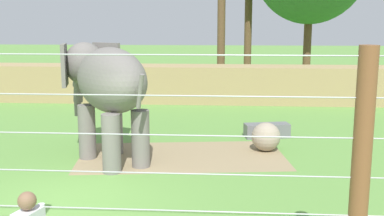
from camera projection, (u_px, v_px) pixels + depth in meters
name	position (u px, v px, depth m)	size (l,w,h in m)	color
ground_plane	(67.00, 200.00, 9.70)	(120.00, 120.00, 0.00)	#609342
dirt_patch	(182.00, 156.00, 12.81)	(5.55, 2.94, 0.01)	#937F5B
embankment_wall	(153.00, 83.00, 21.29)	(36.00, 1.80, 1.64)	tan
elephant	(106.00, 84.00, 12.15)	(3.25, 3.58, 3.05)	slate
enrichment_ball	(266.00, 137.00, 13.27)	(0.82, 0.82, 0.82)	gray
feed_trough	(267.00, 130.00, 14.82)	(1.47, 0.79, 0.44)	slate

